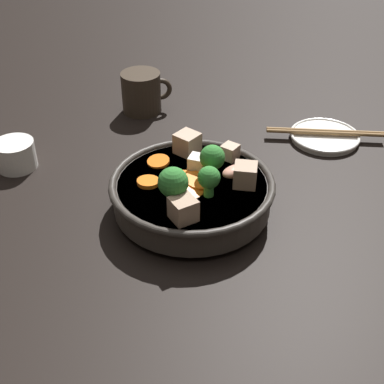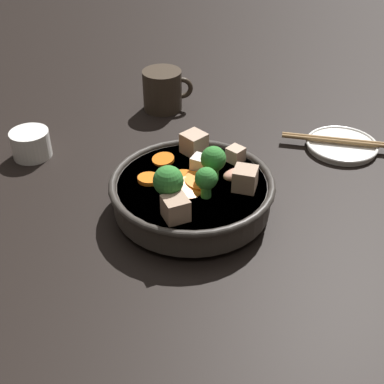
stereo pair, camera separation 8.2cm
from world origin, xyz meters
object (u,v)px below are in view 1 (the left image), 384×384
at_px(chopsticks_pair, 325,132).
at_px(stirfry_bowl, 193,190).
at_px(dark_mug, 142,92).
at_px(tea_cup, 15,155).
at_px(side_saucer, 325,136).

bearing_deg(chopsticks_pair, stirfry_bowl, -147.68).
xyz_separation_m(stirfry_bowl, dark_mug, (-0.05, 0.35, 0.00)).
xyz_separation_m(stirfry_bowl, chopsticks_pair, (0.28, 0.18, -0.02)).
bearing_deg(tea_cup, side_saucer, 0.67).
height_order(side_saucer, tea_cup, tea_cup).
xyz_separation_m(dark_mug, chopsticks_pair, (0.33, -0.17, -0.03)).
bearing_deg(tea_cup, dark_mug, 37.41).
height_order(side_saucer, dark_mug, dark_mug).
relative_size(stirfry_bowl, dark_mug, 2.46).
height_order(tea_cup, chopsticks_pair, tea_cup).
xyz_separation_m(side_saucer, tea_cup, (-0.57, -0.01, 0.02)).
bearing_deg(tea_cup, stirfry_bowl, -31.18).
relative_size(tea_cup, chopsticks_pair, 0.32).
xyz_separation_m(stirfry_bowl, side_saucer, (0.28, 0.18, -0.03)).
relative_size(stirfry_bowl, tea_cup, 3.65).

